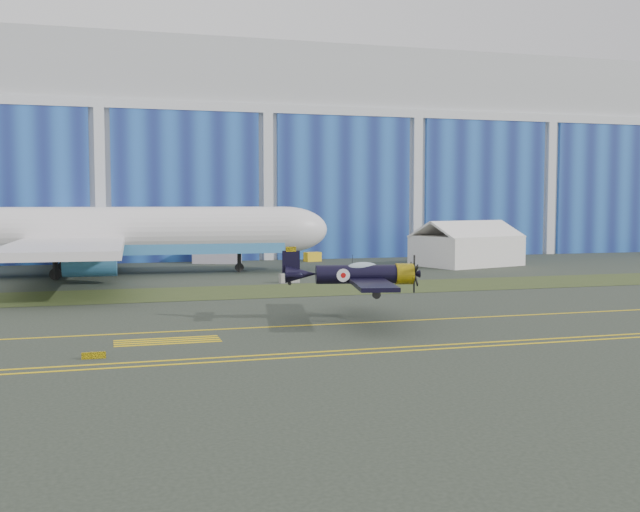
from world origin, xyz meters
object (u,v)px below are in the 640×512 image
object	(u,v)px
tent	(466,243)
shipping_container	(217,253)
tug	(312,257)
warbird	(357,274)
jetliner	(84,178)

from	to	relation	value
tent	shipping_container	world-z (taller)	tent
tug	warbird	bearing A→B (deg)	-114.76
warbird	tent	size ratio (longest dim) A/B	1.00
warbird	jetliner	bearing A→B (deg)	126.96
warbird	jetliner	distance (m)	42.34
warbird	tug	distance (m)	50.34
warbird	tug	size ratio (longest dim) A/B	6.74
warbird	shipping_container	size ratio (longest dim) A/B	2.36
warbird	shipping_container	distance (m)	49.71
tent	shipping_container	distance (m)	32.01
warbird	tent	distance (m)	46.63
shipping_container	tent	bearing A→B (deg)	-2.03
warbird	shipping_container	xyz separation A→B (m)	(-2.40, 49.62, -1.83)
shipping_container	tug	distance (m)	12.79
tent	shipping_container	size ratio (longest dim) A/B	2.36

